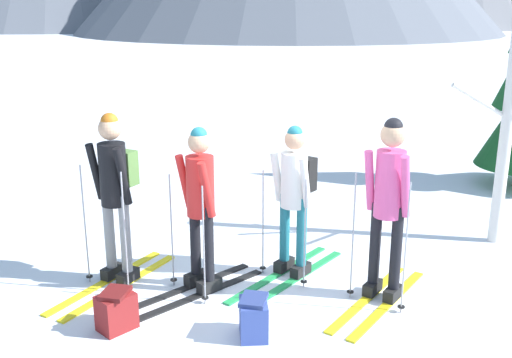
{
  "coord_description": "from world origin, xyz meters",
  "views": [
    {
      "loc": [
        1.16,
        -5.59,
        2.86
      ],
      "look_at": [
        -0.11,
        0.38,
        1.05
      ],
      "focal_mm": 41.82,
      "sensor_mm": 36.0,
      "label": 1
    }
  ],
  "objects_px": {
    "skier_in_pink": "(388,201)",
    "skier_in_black": "(115,188)",
    "backpack_on_snow_front": "(116,310)",
    "skier_in_red": "(200,203)",
    "backpack_on_snow_beside": "(254,317)",
    "skier_in_white": "(294,194)",
    "birch_tree_tall": "(509,116)"
  },
  "relations": [
    {
      "from": "backpack_on_snow_front",
      "to": "backpack_on_snow_beside",
      "type": "distance_m",
      "value": 1.25
    },
    {
      "from": "skier_in_black",
      "to": "backpack_on_snow_front",
      "type": "height_order",
      "value": "skier_in_black"
    },
    {
      "from": "backpack_on_snow_front",
      "to": "skier_in_black",
      "type": "bearing_deg",
      "value": 112.33
    },
    {
      "from": "skier_in_red",
      "to": "birch_tree_tall",
      "type": "bearing_deg",
      "value": 32.06
    },
    {
      "from": "skier_in_black",
      "to": "skier_in_pink",
      "type": "bearing_deg",
      "value": 3.55
    },
    {
      "from": "skier_in_black",
      "to": "skier_in_white",
      "type": "xyz_separation_m",
      "value": [
        1.78,
        0.54,
        -0.11
      ]
    },
    {
      "from": "backpack_on_snow_front",
      "to": "birch_tree_tall",
      "type": "bearing_deg",
      "value": 38.17
    },
    {
      "from": "skier_in_white",
      "to": "birch_tree_tall",
      "type": "xyz_separation_m",
      "value": [
        2.32,
        1.44,
        0.66
      ]
    },
    {
      "from": "skier_in_red",
      "to": "backpack_on_snow_front",
      "type": "bearing_deg",
      "value": -119.69
    },
    {
      "from": "backpack_on_snow_beside",
      "to": "skier_in_pink",
      "type": "bearing_deg",
      "value": 41.0
    },
    {
      "from": "skier_in_red",
      "to": "backpack_on_snow_front",
      "type": "distance_m",
      "value": 1.3
    },
    {
      "from": "skier_in_red",
      "to": "skier_in_pink",
      "type": "bearing_deg",
      "value": 5.65
    },
    {
      "from": "birch_tree_tall",
      "to": "backpack_on_snow_beside",
      "type": "height_order",
      "value": "birch_tree_tall"
    },
    {
      "from": "skier_in_white",
      "to": "backpack_on_snow_beside",
      "type": "bearing_deg",
      "value": -96.49
    },
    {
      "from": "skier_in_white",
      "to": "backpack_on_snow_front",
      "type": "relative_size",
      "value": 4.33
    },
    {
      "from": "skier_in_pink",
      "to": "backpack_on_snow_front",
      "type": "xyz_separation_m",
      "value": [
        -2.36,
        -1.1,
        -0.84
      ]
    },
    {
      "from": "skier_in_black",
      "to": "skier_in_red",
      "type": "bearing_deg",
      "value": -0.72
    },
    {
      "from": "skier_in_red",
      "to": "skier_in_black",
      "type": "bearing_deg",
      "value": 179.28
    },
    {
      "from": "birch_tree_tall",
      "to": "backpack_on_snow_front",
      "type": "distance_m",
      "value": 4.92
    },
    {
      "from": "skier_in_black",
      "to": "birch_tree_tall",
      "type": "distance_m",
      "value": 4.58
    },
    {
      "from": "skier_in_red",
      "to": "backpack_on_snow_beside",
      "type": "distance_m",
      "value": 1.3
    },
    {
      "from": "skier_in_pink",
      "to": "backpack_on_snow_front",
      "type": "relative_size",
      "value": 4.61
    },
    {
      "from": "skier_in_white",
      "to": "backpack_on_snow_beside",
      "type": "height_order",
      "value": "skier_in_white"
    },
    {
      "from": "skier_in_white",
      "to": "birch_tree_tall",
      "type": "relative_size",
      "value": 0.56
    },
    {
      "from": "skier_in_black",
      "to": "skier_in_white",
      "type": "distance_m",
      "value": 1.86
    },
    {
      "from": "skier_in_red",
      "to": "birch_tree_tall",
      "type": "distance_m",
      "value": 3.81
    },
    {
      "from": "backpack_on_snow_beside",
      "to": "skier_in_red",
      "type": "bearing_deg",
      "value": 132.3
    },
    {
      "from": "skier_in_pink",
      "to": "skier_in_black",
      "type": "bearing_deg",
      "value": -176.45
    },
    {
      "from": "skier_in_black",
      "to": "backpack_on_snow_beside",
      "type": "bearing_deg",
      "value": -26.17
    },
    {
      "from": "backpack_on_snow_front",
      "to": "skier_in_pink",
      "type": "bearing_deg",
      "value": 25.08
    },
    {
      "from": "skier_in_black",
      "to": "birch_tree_tall",
      "type": "xyz_separation_m",
      "value": [
        4.1,
        1.98,
        0.55
      ]
    },
    {
      "from": "skier_in_black",
      "to": "backpack_on_snow_beside",
      "type": "distance_m",
      "value": 2.0
    }
  ]
}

